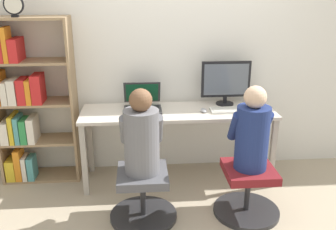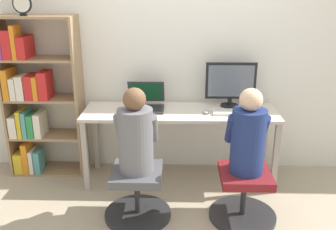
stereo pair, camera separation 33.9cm
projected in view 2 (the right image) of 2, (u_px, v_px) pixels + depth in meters
ground_plane at (179, 193)px, 3.56m from camera, size 14.00×14.00×0.00m
wall_back at (181, 46)px, 3.71m from camera, size 10.00×0.05×2.60m
desk at (180, 119)px, 3.60m from camera, size 1.85×0.55×0.73m
desktop_monitor at (231, 84)px, 3.63m from camera, size 0.49×0.18×0.44m
laptop at (145, 103)px, 3.63m from camera, size 0.36×0.37×0.25m
keyboard at (236, 112)px, 3.50m from camera, size 0.43×0.16×0.03m
computer_mouse_by_keyboard at (205, 112)px, 3.51m from camera, size 0.06×0.11×0.03m
office_chair_left at (244, 195)px, 3.12m from camera, size 0.57×0.57×0.44m
office_chair_right at (137, 194)px, 3.14m from camera, size 0.57×0.57×0.44m
person_at_monitor at (248, 136)px, 2.95m from camera, size 0.33×0.32×0.70m
person_at_laptop at (136, 135)px, 2.97m from camera, size 0.35×0.33×0.70m
bookshelf at (33, 100)px, 3.71m from camera, size 0.75×0.32×1.61m
desk_clock at (22, 4)px, 3.34m from camera, size 0.17×0.03×0.19m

